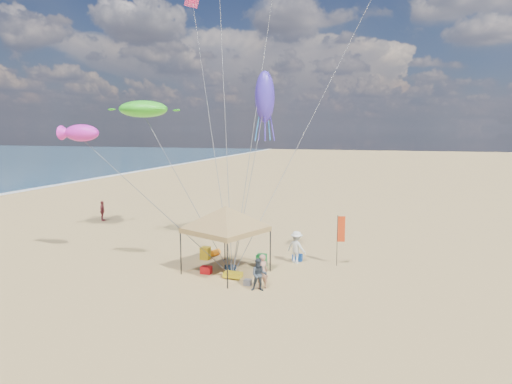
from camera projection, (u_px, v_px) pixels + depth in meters
ground at (239, 282)px, 21.78m from camera, size 280.00×280.00×0.00m
canopy_tent at (226, 209)px, 22.64m from camera, size 6.04×6.04×4.04m
feather_flag at (340, 232)px, 24.04m from camera, size 0.41×0.15×2.79m
cooler_red at (206, 270)px, 22.97m from camera, size 0.54×0.38×0.38m
cooler_blue at (297, 258)px, 25.19m from camera, size 0.54×0.38×0.38m
bag_navy at (230, 268)px, 23.33m from camera, size 0.69×0.54×0.36m
bag_orange at (215, 253)px, 26.23m from camera, size 0.54×0.69×0.36m
chair_green at (262, 261)px, 24.02m from camera, size 0.50×0.50×0.70m
chair_yellow at (205, 253)px, 25.50m from camera, size 0.50×0.50×0.70m
crate_grey at (248, 282)px, 21.28m from camera, size 0.34×0.30×0.28m
beach_cart at (233, 275)px, 22.19m from camera, size 0.90×0.50×0.24m
person_near_a at (262, 271)px, 20.74m from camera, size 0.71×0.68×1.64m
person_near_b at (259, 275)px, 20.44m from camera, size 0.87×0.75×1.52m
person_near_c at (296, 247)px, 24.63m from camera, size 1.34×1.09×1.81m
person_far_a at (102, 211)px, 36.03m from camera, size 0.75×1.04×1.63m
turtle_kite at (143, 109)px, 29.19m from camera, size 3.80×3.31×1.09m
fish_kite at (82, 133)px, 23.59m from camera, size 2.04×1.08×0.89m
squid_kite at (265, 97)px, 24.54m from camera, size 1.28×1.28×2.82m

